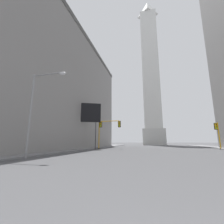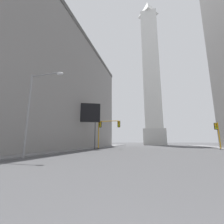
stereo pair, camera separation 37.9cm
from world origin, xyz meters
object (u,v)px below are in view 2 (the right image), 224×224
(obelisk, at_px, (151,70))
(billboard_sign, at_px, (86,113))
(traffic_light_mid_right, at_px, (218,131))
(street_lamp, at_px, (34,104))
(traffic_light_mid_left, at_px, (106,127))

(obelisk, xyz_separation_m, billboard_sign, (-12.88, -39.13, -26.55))
(traffic_light_mid_right, bearing_deg, obelisk, 109.58)
(billboard_sign, bearing_deg, traffic_light_mid_right, 15.57)
(obelisk, bearing_deg, street_lamp, -101.42)
(street_lamp, relative_size, billboard_sign, 0.89)
(obelisk, distance_m, traffic_light_mid_left, 47.20)
(traffic_light_mid_left, relative_size, billboard_sign, 0.64)
(traffic_light_mid_right, distance_m, billboard_sign, 25.55)
(traffic_light_mid_right, bearing_deg, billboard_sign, -164.43)
(traffic_light_mid_left, xyz_separation_m, traffic_light_mid_right, (21.26, 3.58, -1.00))
(traffic_light_mid_left, bearing_deg, street_lamp, -93.69)
(obelisk, relative_size, traffic_light_mid_right, 13.83)
(street_lamp, xyz_separation_m, billboard_sign, (-1.94, 15.02, 1.85))
(street_lamp, height_order, billboard_sign, billboard_sign)
(street_lamp, bearing_deg, obelisk, 78.58)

